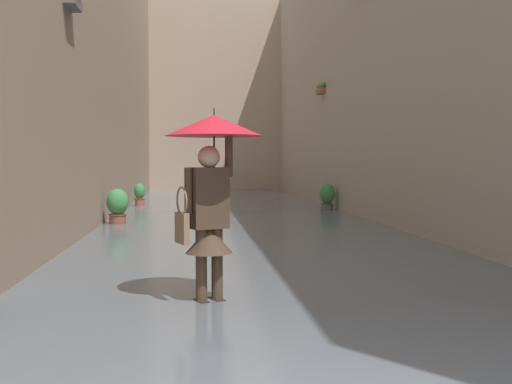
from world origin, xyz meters
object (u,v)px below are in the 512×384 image
at_px(potted_plant_mid_right, 118,206).
at_px(potted_plant_near_left, 327,197).
at_px(potted_plant_near_right, 140,195).
at_px(person_wading, 211,167).

bearing_deg(potted_plant_mid_right, potted_plant_near_left, -147.64).
relative_size(potted_plant_near_right, potted_plant_mid_right, 0.91).
bearing_deg(person_wading, potted_plant_near_right, -82.08).
xyz_separation_m(potted_plant_near_left, potted_plant_mid_right, (5.83, 3.70, 0.03)).
xyz_separation_m(person_wading, potted_plant_near_right, (1.94, -13.92, -1.06)).
distance_m(person_wading, potted_plant_near_left, 12.48).
height_order(person_wading, potted_plant_near_right, person_wading).
bearing_deg(potted_plant_near_left, potted_plant_near_right, -19.92).
height_order(potted_plant_near_right, potted_plant_mid_right, potted_plant_mid_right).
xyz_separation_m(potted_plant_near_right, potted_plant_mid_right, (0.02, 5.80, 0.06)).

